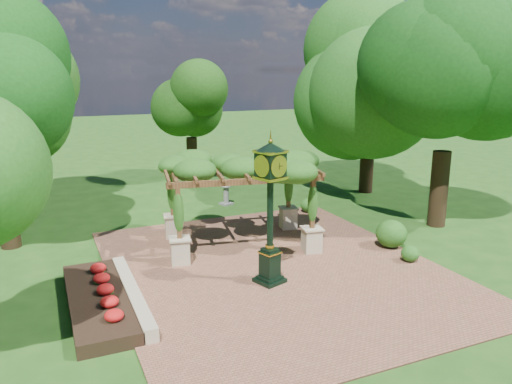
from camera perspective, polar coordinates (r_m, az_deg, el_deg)
name	(u,v)px	position (r m, az deg, el deg)	size (l,w,h in m)	color
ground	(289,280)	(15.38, 3.80, -10.04)	(120.00, 120.00, 0.00)	#1E4714
brick_plaza	(275,268)	(16.19, 2.16, -8.68)	(10.00, 12.00, 0.04)	brown
border_wall	(132,294)	(14.41, -13.96, -11.28)	(0.35, 5.00, 0.40)	#C6B793
flower_bed	(98,301)	(14.32, -17.57, -11.78)	(1.50, 5.00, 0.36)	red
pedestal_clock	(270,200)	(14.31, 1.65, -0.94)	(1.07, 1.07, 4.29)	black
pergola	(239,171)	(17.56, -1.95, 2.37)	(5.76, 4.16, 3.32)	#C7B894
sundial	(226,196)	(23.55, -3.43, -0.49)	(0.66, 0.66, 0.92)	gray
shrub_front	(410,254)	(17.35, 17.20, -6.73)	(0.59, 0.59, 0.54)	#235A19
shrub_mid	(391,234)	(18.45, 15.21, -4.62)	(1.09, 1.09, 0.99)	#235618
shrub_back	(308,205)	(22.29, 6.01, -1.50)	(0.71, 0.71, 0.64)	#29611C
tree_west_far	(1,91)	(25.59, -27.09, 10.29)	(4.63, 4.63, 7.72)	black
tree_north	(190,104)	(28.53, -7.50, 9.96)	(3.38, 3.38, 6.38)	#301F13
tree_east_far	(372,76)	(25.97, 13.07, 12.82)	(5.49, 5.49, 8.60)	black
tree_east_near	(448,90)	(20.92, 21.08, 10.84)	(4.94, 4.94, 7.94)	#312113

